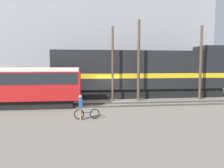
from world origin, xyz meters
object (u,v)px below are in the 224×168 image
Objects in this scene: freight_locomotive at (143,73)px; bicycle at (87,114)px; utility_pole_left at (113,64)px; utility_pole_center at (139,61)px; utility_pole_right at (201,63)px; streetcar at (17,85)px; person at (81,105)px.

freight_locomotive is 11.37× the size of bicycle.
freight_locomotive is 4.45m from utility_pole_left.
utility_pole_center is (2.56, 0.00, 0.35)m from utility_pole_left.
utility_pole_right reaches higher than utility_pole_left.
utility_pole_right is (9.00, 0.00, 0.14)m from utility_pole_left.
utility_pole_center reaches higher than streetcar.
person is (5.23, -4.63, -0.91)m from streetcar.
utility_pole_right reaches higher than freight_locomotive.
streetcar is at bearing -158.19° from freight_locomotive.
utility_pole_right reaches higher than bicycle.
utility_pole_left reaches higher than freight_locomotive.
freight_locomotive is 1.85× the size of streetcar.
bicycle is 0.23× the size of utility_pole_left.
utility_pole_left is at bearing -147.02° from freight_locomotive.
bicycle is (5.63, -4.46, -1.56)m from streetcar.
streetcar is 1.31× the size of utility_pole_center.
streetcar reaches higher than bicycle.
person reaches higher than bicycle.
utility_pole_right reaches higher than person.
streetcar reaches higher than person.
streetcar is 1.38× the size of utility_pole_right.
utility_pole_right is (6.43, 0.00, -0.21)m from utility_pole_center.
person is at bearing -149.66° from utility_pole_right.
streetcar is at bearing 138.50° from person.
bicycle is 1.03× the size of person.
bicycle is 0.21× the size of utility_pole_center.
utility_pole_center reaches higher than utility_pole_left.
person is (-6.59, -9.36, -1.64)m from freight_locomotive.
bicycle is at bearing -149.41° from utility_pole_right.
streetcar is 6.30× the size of person.
utility_pole_center is at bearing -114.55° from freight_locomotive.
utility_pole_left reaches higher than streetcar.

